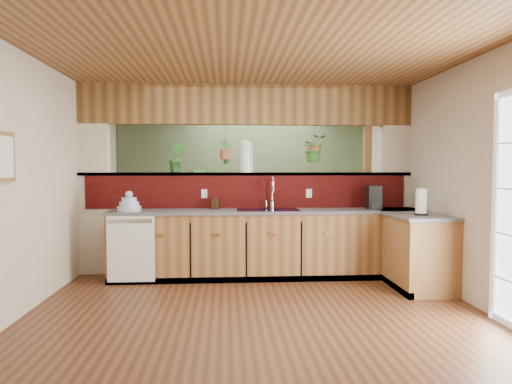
{
  "coord_description": "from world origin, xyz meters",
  "views": [
    {
      "loc": [
        -0.3,
        -5.01,
        1.45
      ],
      "look_at": [
        0.07,
        0.7,
        1.15
      ],
      "focal_mm": 32.0,
      "sensor_mm": 36.0,
      "label": 1
    }
  ],
  "objects": [
    {
      "name": "shelf_plant_a",
      "position": [
        -0.81,
        3.25,
        1.26
      ],
      "size": [
        0.24,
        0.17,
        0.45
      ],
      "primitive_type": "imported",
      "rotation": [
        0.0,
        0.0,
        0.04
      ],
      "color": "#296623",
      "rests_on": "shelving_console"
    },
    {
      "name": "ground",
      "position": [
        0.0,
        0.0,
        0.0
      ],
      "size": [
        4.6,
        7.0,
        0.01
      ],
      "primitive_type": "cube",
      "color": "#4D2B17",
      "rests_on": "ground"
    },
    {
      "name": "wall_front",
      "position": [
        0.0,
        -3.5,
        1.3
      ],
      "size": [
        4.6,
        0.02,
        2.6
      ],
      "primitive_type": "cube",
      "color": "beige",
      "rests_on": "ground"
    },
    {
      "name": "wall_back",
      "position": [
        0.0,
        3.5,
        1.3
      ],
      "size": [
        4.6,
        0.02,
        2.6
      ],
      "primitive_type": "cube",
      "color": "beige",
      "rests_on": "ground"
    },
    {
      "name": "faucet",
      "position": [
        0.32,
        1.13,
        1.13
      ],
      "size": [
        0.19,
        0.19,
        0.43
      ],
      "color": "#B7B7B2",
      "rests_on": "countertop"
    },
    {
      "name": "hanging_plant_a",
      "position": [
        -0.3,
        1.35,
        1.79
      ],
      "size": [
        0.22,
        0.19,
        0.48
      ],
      "color": "brown",
      "rests_on": "header_beam"
    },
    {
      "name": "coffee_maker",
      "position": [
        1.67,
        0.95,
        1.05
      ],
      "size": [
        0.17,
        0.29,
        0.32
      ],
      "rotation": [
        0.0,
        0.0,
        -0.11
      ],
      "color": "black",
      "rests_on": "countertop"
    },
    {
      "name": "wall_left",
      "position": [
        -2.3,
        0.0,
        1.3
      ],
      "size": [
        0.02,
        7.0,
        2.6
      ],
      "primitive_type": "cube",
      "color": "beige",
      "rests_on": "ground"
    },
    {
      "name": "ceiling",
      "position": [
        0.0,
        0.0,
        2.6
      ],
      "size": [
        4.6,
        7.0,
        0.01
      ],
      "primitive_type": "cube",
      "color": "brown",
      "rests_on": "ground"
    },
    {
      "name": "ledge_plant_left",
      "position": [
        -0.98,
        1.35,
        1.6
      ],
      "size": [
        0.24,
        0.2,
        0.41
      ],
      "primitive_type": "imported",
      "rotation": [
        0.0,
        0.0,
        -0.08
      ],
      "color": "#296623",
      "rests_on": "pass_through_ledge"
    },
    {
      "name": "wall_right",
      "position": [
        2.3,
        0.0,
        1.3
      ],
      "size": [
        0.02,
        7.0,
        2.6
      ],
      "primitive_type": "cube",
      "color": "beige",
      "rests_on": "ground"
    },
    {
      "name": "soap_dispenser",
      "position": [
        -0.44,
        1.13,
        1.0
      ],
      "size": [
        0.11,
        0.11,
        0.2
      ],
      "primitive_type": "imported",
      "rotation": [
        0.0,
        0.0,
        -0.19
      ],
      "color": "#342313",
      "rests_on": "countertop"
    },
    {
      "name": "navy_sink",
      "position": [
        0.25,
        0.98,
        0.82
      ],
      "size": [
        0.82,
        0.5,
        0.18
      ],
      "color": "black",
      "rests_on": "countertop"
    },
    {
      "name": "dishwasher",
      "position": [
        -1.48,
        0.66,
        0.46
      ],
      "size": [
        0.58,
        0.03,
        0.82
      ],
      "color": "white",
      "rests_on": "ground"
    },
    {
      "name": "shelving_console",
      "position": [
        -0.3,
        3.25,
        0.5
      ],
      "size": [
        1.64,
        0.77,
        1.06
      ],
      "primitive_type": "cube",
      "rotation": [
        0.0,
        0.0,
        0.22
      ],
      "color": "black",
      "rests_on": "ground"
    },
    {
      "name": "hanging_plant_b",
      "position": [
        0.94,
        1.35,
        1.88
      ],
      "size": [
        0.35,
        0.31,
        0.49
      ],
      "color": "brown",
      "rests_on": "header_beam"
    },
    {
      "name": "header_beam",
      "position": [
        0.0,
        1.35,
        2.33
      ],
      "size": [
        4.6,
        0.15,
        0.55
      ],
      "primitive_type": "cube",
      "color": "brown",
      "rests_on": "ground"
    },
    {
      "name": "pass_through_partition",
      "position": [
        0.03,
        1.35,
        1.19
      ],
      "size": [
        4.6,
        0.21,
        2.6
      ],
      "color": "beige",
      "rests_on": "ground"
    },
    {
      "name": "pass_through_ledge",
      "position": [
        0.0,
        1.35,
        1.37
      ],
      "size": [
        4.6,
        0.21,
        0.04
      ],
      "primitive_type": "cube",
      "color": "brown",
      "rests_on": "ground"
    },
    {
      "name": "glass_jar",
      "position": [
        -0.02,
        1.35,
        1.61
      ],
      "size": [
        0.2,
        0.2,
        0.44
      ],
      "color": "silver",
      "rests_on": "pass_through_ledge"
    },
    {
      "name": "countertop",
      "position": [
        0.84,
        0.87,
        0.45
      ],
      "size": [
        4.14,
        1.52,
        0.9
      ],
      "color": "brown",
      "rests_on": "ground"
    },
    {
      "name": "framed_print",
      "position": [
        -2.27,
        -0.8,
        1.55
      ],
      "size": [
        0.04,
        0.35,
        0.45
      ],
      "color": "brown",
      "rests_on": "wall_left"
    },
    {
      "name": "floor_plant",
      "position": [
        1.1,
        2.49,
        0.37
      ],
      "size": [
        0.75,
        0.67,
        0.74
      ],
      "primitive_type": "imported",
      "rotation": [
        0.0,
        0.0,
        -0.16
      ],
      "color": "#296623",
      "rests_on": "ground"
    },
    {
      "name": "shelf_plant_b",
      "position": [
        0.05,
        3.25,
        1.26
      ],
      "size": [
        0.27,
        0.27,
        0.45
      ],
      "primitive_type": "imported",
      "rotation": [
        0.0,
        0.0,
        0.05
      ],
      "color": "#296623",
      "rests_on": "shelving_console"
    },
    {
      "name": "dish_stack",
      "position": [
        -1.54,
        0.87,
        0.98
      ],
      "size": [
        0.3,
        0.3,
        0.26
      ],
      "color": "#A5B8D6",
      "rests_on": "countertop"
    },
    {
      "name": "sage_backwall",
      "position": [
        0.0,
        3.48,
        1.3
      ],
      "size": [
        4.55,
        0.02,
        2.55
      ],
      "primitive_type": "cube",
      "color": "#4B5E40",
      "rests_on": "ground"
    },
    {
      "name": "paper_towel",
      "position": [
        1.98,
        0.17,
        1.05
      ],
      "size": [
        0.15,
        0.15,
        0.33
      ],
      "color": "black",
      "rests_on": "countertop"
    }
  ]
}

